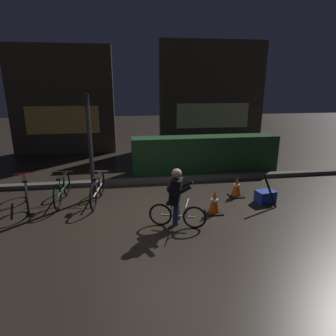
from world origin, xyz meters
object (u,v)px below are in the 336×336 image
Objects in this scene: parked_bike_center_left at (98,189)px; blue_crate at (265,197)px; closed_umbrella at (270,191)px; traffic_cone_near at (214,202)px; parked_bike_leftmost at (26,193)px; traffic_cone_far at (237,187)px; cyclist at (176,198)px; parked_bike_left_mid at (62,189)px; street_post at (90,148)px.

blue_crate is (4.08, -0.63, -0.18)m from parked_bike_center_left.
traffic_cone_near is at bearing 33.26° from closed_umbrella.
parked_bike_center_left is (1.65, 0.01, -0.01)m from parked_bike_leftmost.
closed_umbrella is at bearing 6.15° from traffic_cone_near.
traffic_cone_far is at bearing -109.55° from parked_bike_leftmost.
traffic_cone_near is 0.64× the size of closed_umbrella.
cyclist is 1.47× the size of closed_umbrella.
blue_crate is 0.52× the size of closed_umbrella.
parked_bike_left_mid is (0.79, 0.14, -0.01)m from parked_bike_leftmost.
parked_bike_center_left is 1.26× the size of cyclist.
street_post is 1.23m from parked_bike_left_mid.
street_post is 4.43m from closed_umbrella.
traffic_cone_near reaches higher than blue_crate.
parked_bike_left_mid is 2.95× the size of traffic_cone_far.
closed_umbrella is at bearing -116.85° from parked_bike_leftmost.
parked_bike_left_mid reaches higher than traffic_cone_far.
street_post is 5.92× the size of blue_crate.
parked_bike_left_mid is at bearing 161.83° from traffic_cone_near.
street_post is at bearing -97.72° from parked_bike_leftmost.
street_post reaches higher than blue_crate.
closed_umbrella is (4.91, -1.01, 0.07)m from parked_bike_left_mid.
parked_bike_leftmost is 1.65m from parked_bike_center_left.
street_post is at bearing 11.73° from closed_umbrella.
traffic_cone_near is at bearing 46.62° from cyclist.
parked_bike_left_mid is 3.71m from traffic_cone_near.
closed_umbrella reaches higher than parked_bike_left_mid.
street_post reaches higher than parked_bike_center_left.
street_post is 4.83× the size of traffic_cone_near.
closed_umbrella is at bearing -54.99° from traffic_cone_far.
street_post is 4.92× the size of traffic_cone_far.
closed_umbrella is (4.05, -0.88, 0.07)m from parked_bike_center_left.
parked_bike_center_left is 4.14m from closed_umbrella.
traffic_cone_far is 0.62× the size of closed_umbrella.
street_post is 1.66× the size of parked_bike_center_left.
parked_bike_center_left reaches higher than blue_crate.
closed_umbrella is at bearing 34.51° from cyclist.
street_post is 1.66× the size of parked_bike_leftmost.
cyclist is (-2.39, -0.90, 0.48)m from blue_crate.
parked_bike_leftmost is 3.56× the size of blue_crate.
closed_umbrella is at bearing -97.23° from blue_crate.
traffic_cone_near reaches higher than traffic_cone_far.
parked_bike_left_mid is at bearing 166.04° from cyclist.
street_post is 4.46m from blue_crate.
traffic_cone_near is (4.31, -1.02, -0.08)m from parked_bike_leftmost.
street_post is 1.02m from parked_bike_center_left.
parked_bike_left_mid is at bearing 176.61° from traffic_cone_far.
parked_bike_leftmost is 0.80m from parked_bike_left_mid.
street_post is 3.83m from traffic_cone_far.
street_post is at bearing 154.32° from cyclist.
parked_bike_left_mid is (-0.74, -0.14, -0.97)m from street_post.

